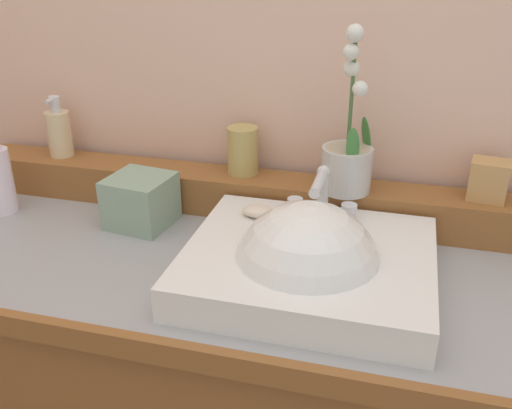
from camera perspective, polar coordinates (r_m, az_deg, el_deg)
vanity_cabinet at (r=1.41m, az=-2.89°, el=-19.70°), size 1.48×0.58×0.82m
back_ledge at (r=1.33m, az=-0.45°, el=1.03°), size 1.40×0.11×0.09m
sink_basin at (r=1.06m, az=5.13°, el=-6.59°), size 0.45×0.39×0.29m
soap_bar at (r=1.16m, az=0.27°, el=-0.69°), size 0.07×0.04×0.02m
potted_plant at (r=1.22m, az=9.13°, el=4.84°), size 0.11×0.11×0.35m
soap_dispenser at (r=1.50m, az=-19.05°, el=6.86°), size 0.06×0.06×0.15m
tumbler_cup at (r=1.31m, az=-1.34°, el=5.41°), size 0.07×0.07×0.11m
trinket_box at (r=1.27m, az=22.16°, el=2.26°), size 0.08×0.07×0.08m
tissue_box at (r=1.29m, az=-11.43°, el=0.37°), size 0.15×0.15×0.11m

